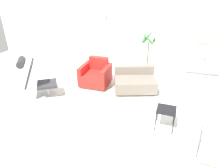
{
  "coord_description": "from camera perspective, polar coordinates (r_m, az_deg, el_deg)",
  "views": [
    {
      "loc": [
        1.46,
        -4.06,
        2.81
      ],
      "look_at": [
        0.02,
        0.14,
        0.55
      ],
      "focal_mm": 32.0,
      "sensor_mm": 36.0,
      "label": 1
    }
  ],
  "objects": [
    {
      "name": "round_rug",
      "position": [
        5.04,
        -4.74,
        -7.01
      ],
      "size": [
        2.54,
        2.54,
        0.01
      ],
      "color": "#BCB29E",
      "rests_on": "ground_plane"
    },
    {
      "name": "armchair_red",
      "position": [
        6.08,
        -4.61,
        2.46
      ],
      "size": [
        0.85,
        0.82,
        0.8
      ],
      "rotation": [
        0.0,
        0.0,
        3.17
      ],
      "color": "silver",
      "rests_on": "ground_plane"
    },
    {
      "name": "lounge_chair",
      "position": [
        5.58,
        -21.33,
        2.26
      ],
      "size": [
        1.0,
        0.91,
        1.14
      ],
      "rotation": [
        0.0,
        0.0,
        -0.96
      ],
      "color": "#BCBCC1",
      "rests_on": "ground_plane"
    },
    {
      "name": "ground_plane",
      "position": [
        5.15,
        -0.71,
        -6.09
      ],
      "size": [
        12.0,
        12.0,
        0.0
      ],
      "primitive_type": "plane",
      "color": "silver"
    },
    {
      "name": "wall_back",
      "position": [
        7.26,
        7.21,
        15.58
      ],
      "size": [
        12.0,
        0.09,
        2.8
      ],
      "color": "silver",
      "rests_on": "ground_plane"
    },
    {
      "name": "crt_television",
      "position": [
        4.02,
        26.95,
        -15.62
      ],
      "size": [
        0.52,
        0.55,
        0.53
      ],
      "rotation": [
        0.0,
        0.0,
        1.45
      ],
      "color": "beige",
      "rests_on": "ground_plane"
    },
    {
      "name": "side_table",
      "position": [
        4.37,
        15.22,
        -7.57
      ],
      "size": [
        0.4,
        0.4,
        0.46
      ],
      "color": "black",
      "rests_on": "ground_plane"
    },
    {
      "name": "shelf_unit",
      "position": [
        6.97,
        25.77,
        8.3
      ],
      "size": [
        1.2,
        0.28,
        2.05
      ],
      "color": "#BCBCC1",
      "rests_on": "ground_plane"
    },
    {
      "name": "potted_plant",
      "position": [
        6.71,
        10.11,
        7.55
      ],
      "size": [
        0.49,
        0.49,
        1.55
      ],
      "color": "silver",
      "rests_on": "ground_plane"
    },
    {
      "name": "couch_low",
      "position": [
        5.83,
        6.5,
        0.62
      ],
      "size": [
        1.38,
        1.18,
        0.64
      ],
      "rotation": [
        0.0,
        0.0,
        3.49
      ],
      "color": "black",
      "rests_on": "ground_plane"
    }
  ]
}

